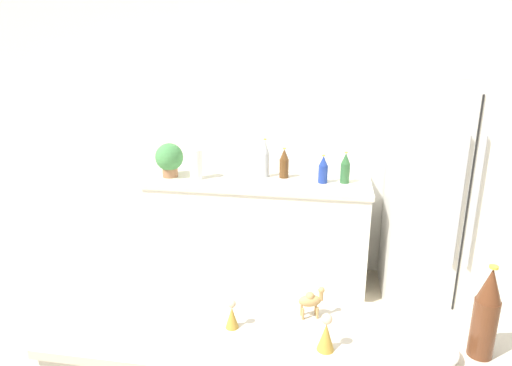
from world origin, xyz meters
TOP-DOWN VIEW (x-y plane):
  - wall_back at (0.00, 2.73)m, footprint 8.00×0.06m
  - back_counter at (-0.47, 2.40)m, footprint 1.81×0.63m
  - refrigerator at (1.04, 2.34)m, footprint 0.95×0.71m
  - potted_plant at (-1.22, 2.35)m, footprint 0.23×0.23m
  - paper_towel_roll at (-0.98, 2.33)m, footprint 0.11×0.11m
  - back_bottle_0 at (-0.28, 2.49)m, footprint 0.08×0.08m
  - back_bottle_1 at (0.22, 2.42)m, footprint 0.08×0.08m
  - back_bottle_2 at (-0.44, 2.49)m, footprint 0.07×0.07m
  - back_bottle_3 at (0.05, 2.40)m, footprint 0.08×0.08m
  - wine_bottle at (0.64, 0.30)m, footprint 0.08×0.08m
  - fruit_bowl at (0.46, 0.24)m, footprint 0.20×0.20m
  - camel_figurine at (0.06, 0.42)m, footprint 0.10×0.07m
  - wise_man_figurine_blue at (-0.23, 0.31)m, footprint 0.05×0.05m
  - wise_man_figurine_crimson at (0.12, 0.23)m, footprint 0.06×0.06m

SIDE VIEW (x-z plane):
  - back_counter at x=-0.47m, z-range 0.00..0.90m
  - refrigerator at x=1.04m, z-range 0.00..1.70m
  - fruit_bowl at x=0.46m, z-range 0.96..1.01m
  - wise_man_figurine_blue at x=-0.23m, z-range 0.95..1.07m
  - back_bottle_3 at x=0.05m, z-range 0.89..1.12m
  - wise_man_figurine_crimson at x=0.12m, z-range 0.95..1.09m
  - back_bottle_0 at x=-0.28m, z-range 0.89..1.15m
  - back_bottle_1 at x=0.22m, z-range 0.89..1.15m
  - paper_towel_roll at x=-0.98m, z-range 0.90..1.15m
  - camel_figurine at x=0.06m, z-range 0.97..1.10m
  - back_bottle_2 at x=-0.44m, z-range 0.89..1.22m
  - potted_plant at x=-1.22m, z-range 0.91..1.20m
  - wine_bottle at x=0.64m, z-range 0.95..1.29m
  - wall_back at x=0.00m, z-range 0.00..2.55m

